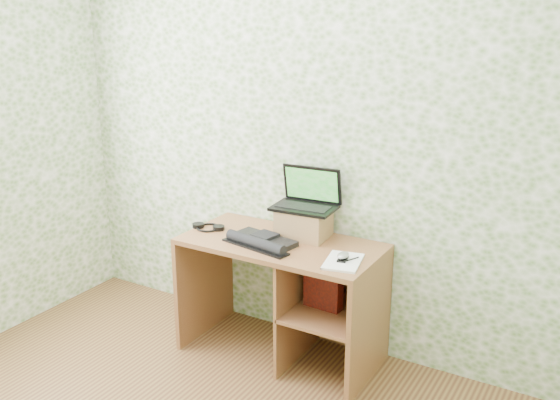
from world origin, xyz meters
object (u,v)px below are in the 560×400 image
Objects in this scene: notepad at (343,262)px; laptop at (307,198)px; desk at (295,284)px; keyboard at (261,241)px; riser at (304,223)px.

laptop is at bearing 130.79° from notepad.
keyboard is (-0.16, -0.13, 0.29)m from desk.
riser is (-0.00, 0.12, 0.36)m from desk.
laptop reaches higher than keyboard.
notepad is at bearing 9.57° from keyboard.
riser reaches higher than keyboard.
riser is at bearing 134.81° from notepad.
riser is at bearing 91.68° from desk.
keyboard is at bearing -141.60° from desk.
desk is 2.57× the size of keyboard.
laptop is at bearing 91.25° from desk.
desk is 3.07× the size of laptop.
keyboard is 1.74× the size of notepad.
desk is 0.48m from notepad.
laptop reaches higher than desk.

